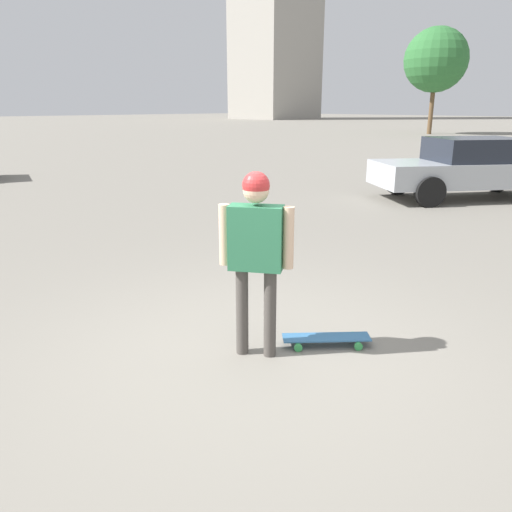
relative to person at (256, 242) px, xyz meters
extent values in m
plane|color=gray|center=(0.00, 0.00, -1.06)|extent=(220.00, 220.00, 0.00)
cylinder|color=#4C4742|center=(0.11, 0.07, -0.65)|extent=(0.11, 0.11, 0.82)
cylinder|color=#4C4742|center=(-0.11, -0.07, -0.65)|extent=(0.11, 0.11, 0.82)
cube|color=#2D724C|center=(0.00, 0.00, 0.04)|extent=(0.50, 0.42, 0.56)
cylinder|color=beige|center=(0.23, 0.15, 0.05)|extent=(0.09, 0.09, 0.53)
cylinder|color=beige|center=(-0.23, -0.15, 0.05)|extent=(0.09, 0.09, 0.53)
sphere|color=beige|center=(0.00, 0.00, 0.45)|extent=(0.22, 0.22, 0.22)
sphere|color=red|center=(0.00, 0.00, 0.48)|extent=(0.23, 0.23, 0.23)
cube|color=#336693|center=(-0.36, -0.59, -0.98)|extent=(0.70, 0.74, 0.01)
cylinder|color=green|center=(-0.25, -0.30, -1.02)|extent=(0.07, 0.08, 0.08)
cylinder|color=green|center=(-0.08, -0.45, -1.02)|extent=(0.07, 0.08, 0.08)
cylinder|color=green|center=(-0.63, -0.72, -1.02)|extent=(0.07, 0.08, 0.08)
cylinder|color=green|center=(-0.46, -0.87, -1.02)|extent=(0.07, 0.08, 0.08)
cube|color=#ADB2B7|center=(1.96, -9.23, -0.44)|extent=(4.03, 4.60, 0.56)
cube|color=#1E232D|center=(1.90, -9.32, 0.12)|extent=(2.43, 2.53, 0.55)
cylinder|color=black|center=(2.10, -7.61, -0.72)|extent=(0.57, 0.67, 0.68)
cylinder|color=black|center=(3.47, -8.63, -0.72)|extent=(0.57, 0.67, 0.68)
cylinder|color=black|center=(1.83, -10.85, -0.72)|extent=(0.57, 0.67, 0.68)
cylinder|color=brown|center=(16.04, -35.76, 0.86)|extent=(0.34, 0.34, 3.84)
sphere|color=#2D6B33|center=(16.04, -35.76, 4.46)|extent=(4.81, 4.81, 4.81)
camera|label=1|loc=(-2.90, 2.92, 1.12)|focal=35.00mm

